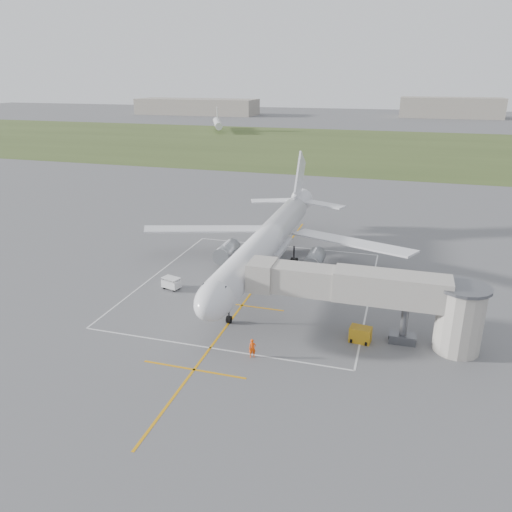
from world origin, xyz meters
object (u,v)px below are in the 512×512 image
(baggage_cart, at_px, (171,283))
(ramp_worker_wing, at_px, (242,263))
(airliner, at_px, (267,242))
(jet_bridge, at_px, (383,296))
(gpu_unit, at_px, (360,335))
(ramp_worker_nose, at_px, (252,348))

(baggage_cart, xyz_separation_m, ramp_worker_wing, (6.34, 9.06, 0.14))
(airliner, height_order, jet_bridge, airliner)
(gpu_unit, xyz_separation_m, baggage_cart, (-23.85, 6.48, 0.00))
(airliner, distance_m, ramp_worker_nose, 21.89)
(jet_bridge, relative_size, gpu_unit, 10.40)
(gpu_unit, height_order, ramp_worker_nose, ramp_worker_nose)
(airliner, height_order, ramp_worker_wing, airliner)
(ramp_worker_nose, height_order, ramp_worker_wing, ramp_worker_nose)
(ramp_worker_nose, bearing_deg, baggage_cart, 116.65)
(baggage_cart, height_order, ramp_worker_nose, ramp_worker_nose)
(gpu_unit, distance_m, ramp_worker_nose, 11.17)
(jet_bridge, bearing_deg, airliner, 137.81)
(gpu_unit, relative_size, ramp_worker_nose, 1.21)
(airliner, xyz_separation_m, ramp_worker_wing, (-3.56, 0.27, -3.47))
(jet_bridge, relative_size, ramp_worker_nose, 12.61)
(gpu_unit, xyz_separation_m, ramp_worker_nose, (-9.49, -5.88, 0.15))
(ramp_worker_nose, relative_size, ramp_worker_wing, 1.00)
(jet_bridge, bearing_deg, baggage_cart, 167.96)
(airliner, distance_m, ramp_worker_wing, 4.98)
(ramp_worker_nose, bearing_deg, gpu_unit, 9.15)
(jet_bridge, height_order, gpu_unit, jet_bridge)
(baggage_cart, distance_m, ramp_worker_wing, 11.06)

